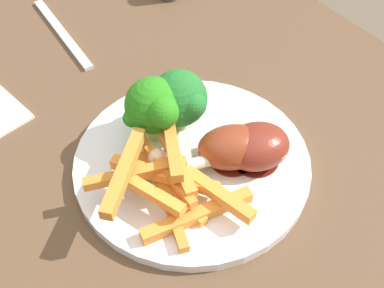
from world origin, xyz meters
TOP-DOWN VIEW (x-y plane):
  - dining_table at (0.00, 0.00)m, footprint 1.20×0.73m
  - dinner_plate at (-0.05, 0.02)m, footprint 0.24×0.24m
  - broccoli_floret_front at (-0.09, 0.04)m, footprint 0.07×0.06m
  - broccoli_floret_middle at (-0.09, 0.01)m, footprint 0.07×0.06m
  - carrot_fries_pile at (-0.02, -0.02)m, footprint 0.15×0.14m
  - chicken_drumstick_near at (-0.01, 0.07)m, footprint 0.07×0.13m
  - chicken_drumstick_far at (-0.02, 0.05)m, footprint 0.08×0.12m
  - fork at (-0.35, 0.00)m, footprint 0.19×0.01m

SIDE VIEW (x-z plane):
  - dining_table at x=0.00m, z-range 0.25..0.95m
  - fork at x=-0.35m, z-range 0.70..0.71m
  - dinner_plate at x=-0.05m, z-range 0.70..0.72m
  - chicken_drumstick_near at x=-0.01m, z-range 0.71..0.76m
  - carrot_fries_pile at x=-0.02m, z-range 0.71..0.76m
  - chicken_drumstick_far at x=-0.02m, z-range 0.72..0.76m
  - broccoli_floret_front at x=-0.09m, z-range 0.72..0.79m
  - broccoli_floret_middle at x=-0.09m, z-range 0.72..0.80m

